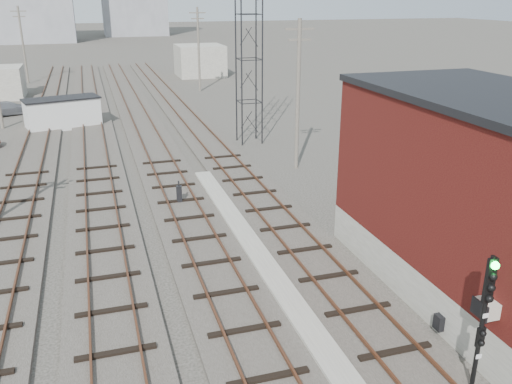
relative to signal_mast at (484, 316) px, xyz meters
name	(u,v)px	position (x,y,z in m)	size (l,w,h in m)	color
ground	(140,91)	(-3.70, 52.59, -2.48)	(320.00, 320.00, 0.00)	#282621
track_right	(199,131)	(-1.20, 31.59, -2.38)	(3.20, 90.00, 0.39)	#332D28
track_mid_right	(148,135)	(-5.20, 31.59, -2.38)	(3.20, 90.00, 0.39)	#332D28
track_mid_left	(94,138)	(-9.20, 31.59, -2.38)	(3.20, 90.00, 0.39)	#332D28
track_left	(37,142)	(-13.20, 31.59, -2.38)	(3.20, 90.00, 0.39)	#332D28
platform_curb	(281,289)	(-3.20, 6.59, -2.35)	(0.90, 28.00, 0.26)	gray
brick_building	(492,199)	(3.80, 4.59, 1.15)	(6.54, 12.20, 7.22)	gray
lattice_tower	(249,37)	(1.80, 27.59, 5.02)	(1.60, 1.60, 15.00)	black
utility_pole_left_c	(23,43)	(-16.20, 62.59, 2.31)	(1.80, 0.24, 9.00)	#595147
utility_pole_right_a	(298,92)	(2.80, 20.59, 2.31)	(1.80, 0.24, 9.00)	#595147
utility_pole_right_b	(199,47)	(2.80, 50.59, 2.31)	(1.80, 0.24, 9.00)	#595147
shed_right	(200,61)	(5.30, 62.59, -0.48)	(6.00, 6.00, 4.00)	gray
signal_mast	(484,316)	(0.00, 0.00, 0.00)	(0.40, 0.41, 4.19)	gray
switch_stand	(179,194)	(-5.27, 16.40, -1.90)	(0.33, 0.33, 1.23)	black
site_trailer	(63,113)	(-11.40, 36.34, -1.24)	(6.30, 3.93, 2.46)	silver
car_grey	(9,108)	(-16.24, 43.02, -1.86)	(1.75, 4.30, 1.25)	slate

